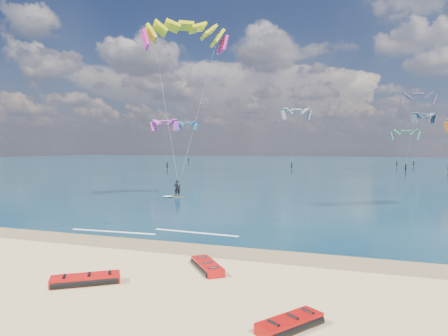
# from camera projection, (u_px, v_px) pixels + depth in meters

# --- Properties ---
(ground) EXTENTS (320.00, 320.00, 0.00)m
(ground) POSITION_uv_depth(u_px,v_px,m) (275.00, 183.00, 55.54)
(ground) COLOR tan
(ground) RESTS_ON ground
(wet_sand_strip) EXTENTS (320.00, 2.40, 0.01)m
(wet_sand_strip) POSITION_uv_depth(u_px,v_px,m) (133.00, 243.00, 20.53)
(wet_sand_strip) COLOR brown
(wet_sand_strip) RESTS_ON ground
(sea) EXTENTS (320.00, 200.00, 0.04)m
(sea) POSITION_uv_depth(u_px,v_px,m) (319.00, 164.00, 116.10)
(sea) COLOR #0A283B
(sea) RESTS_ON ground
(packed_kite_left) EXTENTS (2.74, 2.35, 0.38)m
(packed_kite_left) POSITION_uv_depth(u_px,v_px,m) (86.00, 284.00, 14.47)
(packed_kite_left) COLOR red
(packed_kite_left) RESTS_ON ground
(packed_kite_mid) EXTENTS (2.35, 2.57, 0.37)m
(packed_kite_mid) POSITION_uv_depth(u_px,v_px,m) (207.00, 270.00, 16.12)
(packed_kite_mid) COLOR red
(packed_kite_mid) RESTS_ON ground
(packed_kite_right) EXTENTS (2.07, 2.36, 0.36)m
(packed_kite_right) POSITION_uv_depth(u_px,v_px,m) (290.00, 329.00, 10.89)
(packed_kite_right) COLOR #A80907
(packed_kite_right) RESTS_ON ground
(kitesurfer_main) EXTENTS (9.08, 7.71, 16.51)m
(kitesurfer_main) POSITION_uv_depth(u_px,v_px,m) (181.00, 107.00, 36.08)
(kitesurfer_main) COLOR yellow
(kitesurfer_main) RESTS_ON sea
(shoreline_foam) EXTENTS (10.02, 1.87, 0.01)m
(shoreline_foam) POSITION_uv_depth(u_px,v_px,m) (154.00, 232.00, 23.11)
(shoreline_foam) COLOR white
(shoreline_foam) RESTS_ON ground
(distant_kites) EXTENTS (75.05, 37.50, 15.40)m
(distant_kites) POSITION_uv_depth(u_px,v_px,m) (326.00, 142.00, 91.98)
(distant_kites) COLOR #D75B13
(distant_kites) RESTS_ON ground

